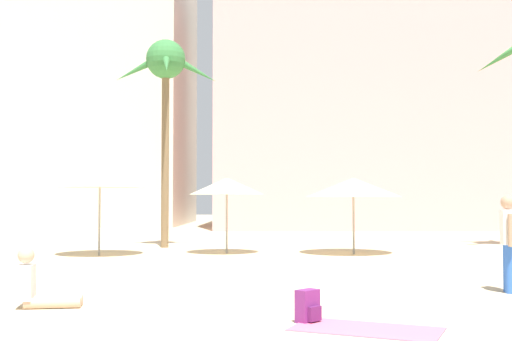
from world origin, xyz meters
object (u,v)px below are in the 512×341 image
(cafe_umbrella_0, at_px, (353,187))
(person_mid_right, at_px, (37,287))
(palm_tree_far_left, at_px, (166,73))
(backpack, at_px, (308,307))
(beach_towel, at_px, (367,329))
(person_mid_center, at_px, (508,239))
(cafe_umbrella_2, at_px, (227,186))
(cafe_umbrella_1, at_px, (100,180))

(cafe_umbrella_0, distance_m, person_mid_right, 11.23)
(cafe_umbrella_0, xyz_separation_m, person_mid_right, (-5.77, -9.49, -1.61))
(palm_tree_far_left, height_order, backpack, palm_tree_far_left)
(backpack, bearing_deg, beach_towel, 10.51)
(backpack, height_order, person_mid_right, person_mid_right)
(cafe_umbrella_0, bearing_deg, beach_towel, -96.23)
(beach_towel, xyz_separation_m, person_mid_center, (2.87, 3.22, 0.89))
(backpack, distance_m, person_mid_right, 4.03)
(beach_towel, bearing_deg, backpack, 146.86)
(cafe_umbrella_2, distance_m, beach_towel, 11.49)
(backpack, relative_size, person_mid_center, 0.25)
(palm_tree_far_left, height_order, person_mid_center, palm_tree_far_left)
(beach_towel, height_order, backpack, backpack)
(person_mid_right, bearing_deg, cafe_umbrella_0, 49.51)
(person_mid_right, xyz_separation_m, person_mid_center, (7.44, 1.73, 0.59))
(cafe_umbrella_0, relative_size, cafe_umbrella_1, 1.09)
(cafe_umbrella_1, relative_size, beach_towel, 1.43)
(cafe_umbrella_2, relative_size, person_mid_center, 1.34)
(cafe_umbrella_0, xyz_separation_m, cafe_umbrella_1, (-7.20, -0.72, 0.21))
(cafe_umbrella_1, height_order, backpack, cafe_umbrella_1)
(palm_tree_far_left, xyz_separation_m, backpack, (3.99, -12.93, -5.56))
(person_mid_center, bearing_deg, backpack, 48.03)
(cafe_umbrella_0, height_order, person_mid_center, cafe_umbrella_0)
(cafe_umbrella_0, xyz_separation_m, backpack, (-1.88, -10.54, -1.71))
(cafe_umbrella_0, xyz_separation_m, cafe_umbrella_2, (-3.67, 0.06, 0.04))
(person_mid_right, bearing_deg, beach_towel, -27.25)
(beach_towel, xyz_separation_m, backpack, (-0.68, 0.45, 0.19))
(person_mid_right, bearing_deg, palm_tree_far_left, 81.27)
(cafe_umbrella_2, relative_size, beach_towel, 1.25)
(palm_tree_far_left, relative_size, person_mid_center, 4.16)
(person_mid_center, bearing_deg, person_mid_right, 23.10)
(cafe_umbrella_0, xyz_separation_m, beach_towel, (-1.20, -10.98, -1.91))
(person_mid_right, height_order, person_mid_center, person_mid_center)
(cafe_umbrella_0, distance_m, backpack, 10.84)
(person_mid_right, relative_size, person_mid_center, 0.58)
(backpack, height_order, person_mid_center, person_mid_center)
(cafe_umbrella_0, xyz_separation_m, person_mid_center, (1.67, -7.76, -1.02))
(palm_tree_far_left, relative_size, cafe_umbrella_0, 2.48)
(cafe_umbrella_0, bearing_deg, backpack, -100.12)
(palm_tree_far_left, bearing_deg, cafe_umbrella_1, -113.18)
(backpack, bearing_deg, palm_tree_far_left, 150.79)
(cafe_umbrella_0, distance_m, beach_towel, 11.21)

